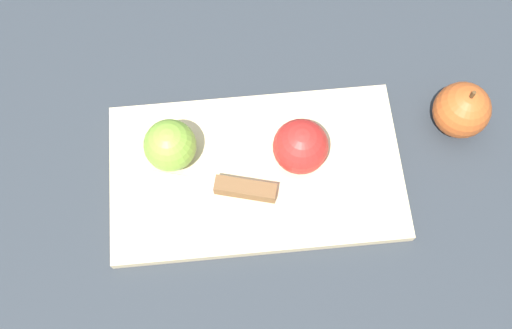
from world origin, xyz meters
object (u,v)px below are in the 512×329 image
object	(u,v)px
apple_half_right	(170,145)
apple_whole	(462,110)
knife	(237,188)
apple_half_left	(300,147)

from	to	relation	value
apple_half_right	apple_whole	world-z (taller)	apple_whole
knife	apple_whole	distance (m)	0.31
apple_whole	knife	bearing A→B (deg)	24.82
apple_half_left	knife	distance (m)	0.10
apple_half_left	apple_whole	bearing A→B (deg)	-179.43
apple_half_right	knife	size ratio (longest dim) A/B	0.38
apple_half_right	apple_whole	distance (m)	0.38
apple_half_left	apple_whole	size ratio (longest dim) A/B	0.82
apple_half_left	apple_whole	world-z (taller)	same
knife	apple_half_right	bearing A→B (deg)	-20.39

